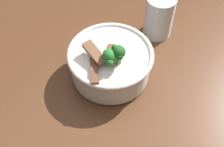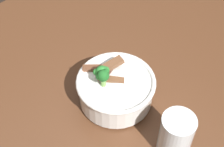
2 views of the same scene
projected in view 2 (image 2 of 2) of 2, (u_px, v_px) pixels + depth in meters
name	position (u px, v px, depth m)	size (l,w,h in m)	color
dining_table	(84.00, 121.00, 0.99)	(1.44, 1.04, 0.75)	#56331E
rice_bowl	(115.00, 88.00, 0.87)	(0.20, 0.20, 0.13)	white
drinking_glass	(175.00, 137.00, 0.78)	(0.08, 0.08, 0.12)	white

